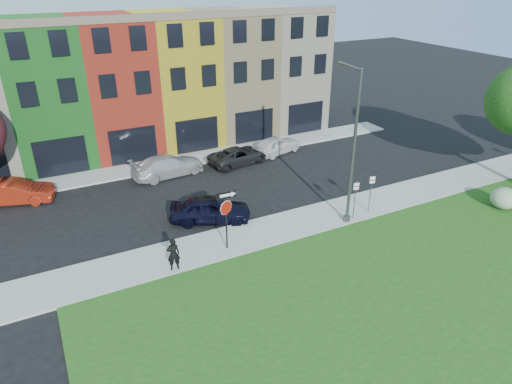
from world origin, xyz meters
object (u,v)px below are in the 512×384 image
sedan_near (210,209)px  street_lamp (352,149)px  man (173,254)px  stop_sign (226,209)px

sedan_near → street_lamp: street_lamp is taller
man → sedan_near: 5.04m
stop_sign → sedan_near: size_ratio=0.66×
man → street_lamp: size_ratio=0.20×
man → sedan_near: size_ratio=0.35×
stop_sign → street_lamp: 7.63m
stop_sign → man: (-3.03, -0.52, -1.46)m
stop_sign → street_lamp: (7.34, -0.33, 2.06)m
man → street_lamp: street_lamp is taller
man → sedan_near: (3.38, 3.74, -0.19)m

